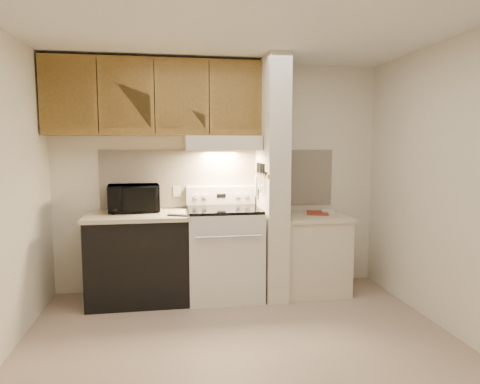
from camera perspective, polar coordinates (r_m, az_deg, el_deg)
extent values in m
plane|color=tan|center=(3.66, 0.30, -19.78)|extent=(3.60, 3.60, 0.00)
plane|color=white|center=(3.40, 0.33, 21.51)|extent=(3.60, 3.60, 0.00)
cube|color=silver|center=(4.78, -2.68, 2.02)|extent=(3.60, 2.50, 0.02)
cube|color=silver|center=(4.01, 26.56, 0.52)|extent=(0.02, 3.00, 2.50)
cube|color=white|center=(4.77, -2.66, 1.83)|extent=(2.60, 0.02, 0.63)
cube|color=silver|center=(4.57, -2.12, -8.22)|extent=(0.76, 0.65, 0.92)
cube|color=black|center=(4.26, -1.59, -8.76)|extent=(0.50, 0.01, 0.30)
cylinder|color=silver|center=(4.17, -1.53, -5.98)|extent=(0.65, 0.02, 0.02)
cube|color=black|center=(4.48, -2.15, -2.33)|extent=(0.74, 0.64, 0.03)
cube|color=silver|center=(4.74, -2.58, -0.44)|extent=(0.76, 0.08, 0.20)
cube|color=black|center=(4.70, -2.52, -0.50)|extent=(0.10, 0.01, 0.04)
cylinder|color=silver|center=(4.67, -5.93, -0.57)|extent=(0.05, 0.02, 0.05)
cylinder|color=silver|center=(4.68, -4.71, -0.55)|extent=(0.05, 0.02, 0.05)
cylinder|color=silver|center=(4.72, -0.35, -0.46)|extent=(0.05, 0.02, 0.05)
cylinder|color=silver|center=(4.74, 0.85, -0.44)|extent=(0.05, 0.02, 0.05)
cube|color=black|center=(4.57, -13.29, -8.73)|extent=(1.00, 0.63, 0.87)
cube|color=beige|center=(4.47, -13.43, -3.09)|extent=(1.04, 0.67, 0.04)
cube|color=black|center=(4.26, -8.26, -3.08)|extent=(0.22, 0.15, 0.01)
cylinder|color=#2D7169|center=(4.68, -12.65, -1.76)|extent=(0.10, 0.10, 0.11)
cube|color=beige|center=(4.74, -8.40, 0.10)|extent=(0.08, 0.01, 0.12)
imported|color=black|center=(4.59, -13.98, -0.81)|extent=(0.55, 0.40, 0.29)
cube|color=beige|center=(4.53, 4.27, 1.77)|extent=(0.22, 0.70, 2.50)
cube|color=brown|center=(4.50, 2.83, 2.39)|extent=(0.01, 0.70, 0.04)
cube|color=black|center=(4.45, 2.89, 2.60)|extent=(0.02, 0.42, 0.04)
cube|color=silver|center=(4.31, 3.14, 1.14)|extent=(0.01, 0.03, 0.16)
cylinder|color=black|center=(4.28, 3.21, 3.12)|extent=(0.02, 0.02, 0.10)
cube|color=silver|center=(4.38, 2.95, 1.09)|extent=(0.01, 0.04, 0.18)
cylinder|color=black|center=(4.37, 2.95, 3.19)|extent=(0.02, 0.02, 0.10)
cube|color=silver|center=(4.46, 2.72, 1.06)|extent=(0.01, 0.04, 0.20)
cylinder|color=black|center=(4.44, 2.76, 3.24)|extent=(0.02, 0.02, 0.10)
cube|color=silver|center=(4.53, 2.51, 1.41)|extent=(0.01, 0.04, 0.16)
cylinder|color=black|center=(4.52, 2.52, 3.30)|extent=(0.02, 0.02, 0.10)
cube|color=silver|center=(4.62, 2.29, 1.38)|extent=(0.01, 0.04, 0.18)
cylinder|color=black|center=(4.60, 2.33, 3.35)|extent=(0.02, 0.02, 0.10)
cube|color=gray|center=(4.67, 2.19, 0.77)|extent=(0.03, 0.09, 0.21)
cube|color=beige|center=(4.80, 9.59, -8.29)|extent=(0.70, 0.60, 0.81)
cube|color=beige|center=(4.71, 9.68, -3.28)|extent=(0.74, 0.64, 0.04)
cube|color=maroon|center=(4.82, 10.29, -2.75)|extent=(0.32, 0.38, 0.01)
cube|color=white|center=(4.89, 11.66, -2.51)|extent=(0.15, 0.12, 0.04)
cube|color=beige|center=(4.55, -2.38, 6.53)|extent=(0.78, 0.44, 0.15)
cube|color=beige|center=(4.34, -2.04, 5.95)|extent=(0.78, 0.04, 0.06)
cube|color=brown|center=(4.59, -11.26, 12.17)|extent=(2.18, 0.33, 0.77)
cube|color=brown|center=(4.53, -21.95, 11.91)|extent=(0.46, 0.01, 0.63)
cube|color=black|center=(4.48, -18.48, 12.11)|extent=(0.01, 0.01, 0.73)
cube|color=brown|center=(4.45, -14.93, 12.27)|extent=(0.46, 0.01, 0.63)
cube|color=black|center=(4.43, -11.33, 12.38)|extent=(0.01, 0.01, 0.73)
cube|color=brown|center=(4.43, -7.72, 12.45)|extent=(0.46, 0.01, 0.63)
cube|color=black|center=(4.44, -4.13, 12.47)|extent=(0.01, 0.01, 0.73)
cube|color=brown|center=(4.48, -0.57, 12.44)|extent=(0.46, 0.01, 0.63)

